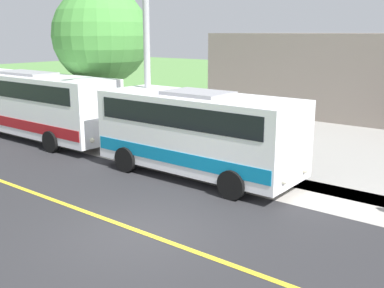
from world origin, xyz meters
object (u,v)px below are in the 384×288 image
object	(u,v)px
shuttle_bus_front	(198,130)
street_light_pole	(144,52)
transit_bus_rear	(29,102)
tree_curbside	(101,36)
commercial_building	(374,73)

from	to	relation	value
shuttle_bus_front	street_light_pole	bearing A→B (deg)	-96.51
transit_bus_rear	tree_curbside	size ratio (longest dim) A/B	1.50
street_light_pole	commercial_building	world-z (taller)	street_light_pole
commercial_building	shuttle_bus_front	bearing A→B (deg)	-2.09
tree_curbside	commercial_building	size ratio (longest dim) A/B	0.39
shuttle_bus_front	tree_curbside	size ratio (longest dim) A/B	1.05
shuttle_bus_front	tree_curbside	world-z (taller)	tree_curbside
street_light_pole	tree_curbside	xyz separation A→B (m)	(-2.53, -5.25, 0.52)
street_light_pole	commercial_building	xyz separation A→B (m)	(-16.53, 3.32, -1.75)
shuttle_bus_front	tree_curbside	bearing A→B (deg)	-109.65
tree_curbside	shuttle_bus_front	bearing A→B (deg)	70.35
street_light_pole	commercial_building	bearing A→B (deg)	168.65
street_light_pole	transit_bus_rear	bearing A→B (deg)	-86.65
tree_curbside	street_light_pole	bearing A→B (deg)	64.27
transit_bus_rear	commercial_building	bearing A→B (deg)	148.45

